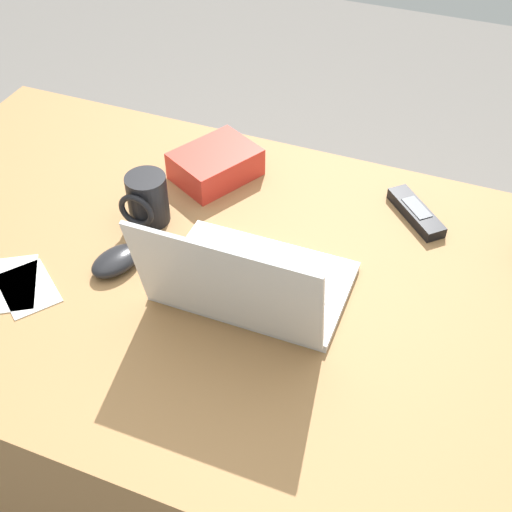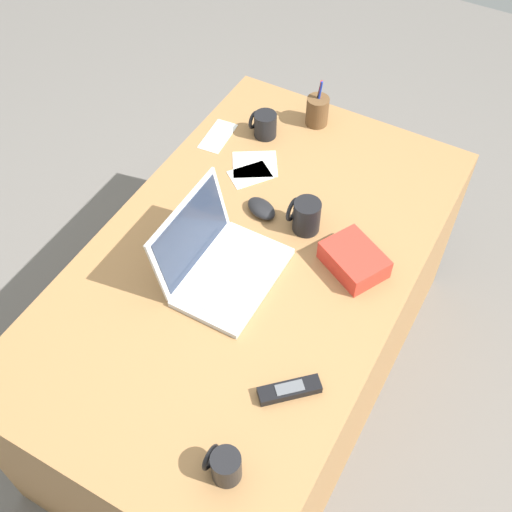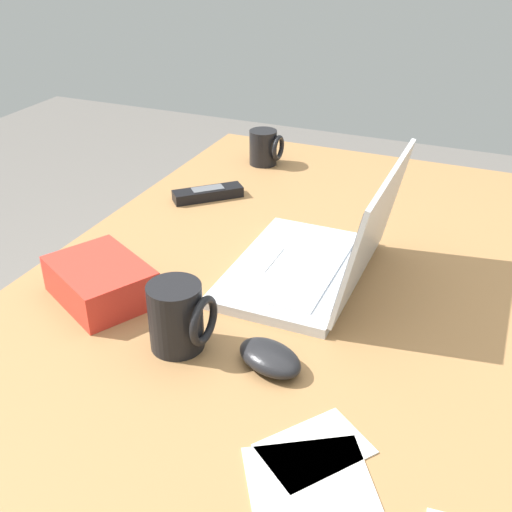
{
  "view_description": "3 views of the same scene",
  "coord_description": "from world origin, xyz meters",
  "views": [
    {
      "loc": [
        -0.4,
        0.81,
        1.61
      ],
      "look_at": [
        -0.09,
        0.01,
        0.8
      ],
      "focal_mm": 46.66,
      "sensor_mm": 36.0,
      "label": 1
    },
    {
      "loc": [
        -1.02,
        -0.59,
        2.19
      ],
      "look_at": [
        -0.0,
        -0.02,
        0.75
      ],
      "focal_mm": 45.17,
      "sensor_mm": 36.0,
      "label": 2
    },
    {
      "loc": [
        0.86,
        0.33,
        1.31
      ],
      "look_at": [
        0.01,
        -0.03,
        0.79
      ],
      "focal_mm": 44.26,
      "sensor_mm": 36.0,
      "label": 3
    }
  ],
  "objects": [
    {
      "name": "computer_mouse",
      "position": [
        0.18,
        0.06,
        0.73
      ],
      "size": [
        0.1,
        0.12,
        0.03
      ],
      "primitive_type": "ellipsoid",
      "rotation": [
        0.0,
        0.0,
        -0.37
      ],
      "color": "black",
      "rests_on": "desk"
    },
    {
      "name": "coffee_mug_tall",
      "position": [
        0.19,
        -0.08,
        0.77
      ],
      "size": [
        0.08,
        0.09,
        0.11
      ],
      "color": "black",
      "rests_on": "desk"
    },
    {
      "name": "cordless_phone",
      "position": [
        -0.33,
        -0.3,
        0.73
      ],
      "size": [
        0.14,
        0.15,
        0.03
      ],
      "color": "black",
      "rests_on": "desk"
    },
    {
      "name": "snack_bag",
      "position": [
        0.12,
        -0.27,
        0.75
      ],
      "size": [
        0.2,
        0.22,
        0.07
      ],
      "primitive_type": "cube",
      "rotation": [
        0.0,
        0.0,
        -0.49
      ],
      "color": "red",
      "rests_on": "desk"
    },
    {
      "name": "paper_note_left",
      "position": [
        0.36,
        0.18,
        0.72
      ],
      "size": [
        0.18,
        0.19,
        0.0
      ],
      "primitive_type": "cube",
      "rotation": [
        0.0,
        0.0,
        0.55
      ],
      "color": "white",
      "rests_on": "desk"
    },
    {
      "name": "ground_plane",
      "position": [
        0.0,
        0.0,
        0.0
      ],
      "size": [
        6.0,
        6.0,
        0.0
      ],
      "primitive_type": "plane",
      "color": "slate"
    },
    {
      "name": "laptop",
      "position": [
        -0.09,
        0.05,
        0.76
      ],
      "size": [
        0.34,
        0.27,
        0.23
      ],
      "color": "silver",
      "rests_on": "desk"
    },
    {
      "name": "desk",
      "position": [
        0.0,
        0.0,
        0.36
      ],
      "size": [
        1.53,
        0.91,
        0.71
      ],
      "primitive_type": "cube",
      "color": "#9E7042",
      "rests_on": "ground"
    },
    {
      "name": "paper_note_near_laptop",
      "position": [
        0.3,
        0.17,
        0.72
      ],
      "size": [
        0.16,
        0.15,
        0.0
      ],
      "primitive_type": "cube",
      "rotation": [
        0.0,
        0.0,
        -0.64
      ],
      "color": "white",
      "rests_on": "desk"
    }
  ]
}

